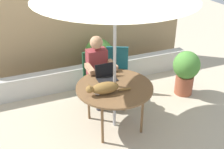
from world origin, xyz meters
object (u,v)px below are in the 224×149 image
Objects in this scene: potted_plant_by_chair at (186,70)px; person_seated at (98,67)px; laptop at (106,74)px; patio_table at (115,89)px; potted_plant_near_fence at (99,56)px; chair_empty at (117,67)px; cat at (104,88)px; chair_occupied at (95,72)px.

person_seated is at bearing 168.87° from potted_plant_by_chair.
person_seated reaches higher than laptop.
person_seated reaches higher than patio_table.
patio_table is at bearing -101.53° from potted_plant_near_fence.
laptop is (-0.03, 0.29, 0.11)m from patio_table.
patio_table is 1.36× the size of potted_plant_by_chair.
patio_table is at bearing -165.55° from potted_plant_by_chair.
chair_empty is 1.06× the size of potted_plant_by_chair.
chair_empty is 0.49m from person_seated.
person_seated is 1.46× the size of potted_plant_by_chair.
person_seated is 0.88m from cat.
person_seated is at bearing 90.00° from patio_table.
patio_table is at bearing -90.00° from person_seated.
potted_plant_by_chair is (1.17, -0.50, -0.04)m from chair_empty.
patio_table is 1.70m from potted_plant_near_fence.
chair_occupied is at bearing 77.72° from cat.
chair_empty is 1.08× the size of potted_plant_near_fence.
patio_table is 1.29× the size of chair_occupied.
person_seated reaches higher than cat.
potted_plant_near_fence is (0.37, 1.36, -0.32)m from laptop.
laptop is at bearing 65.51° from cat.
potted_plant_near_fence is (0.34, 0.77, -0.07)m from chair_occupied.
person_seated is (0.00, 0.72, 0.03)m from patio_table.
laptop reaches higher than patio_table.
chair_occupied is at bearing -113.59° from potted_plant_near_fence.
potted_plant_by_chair is (1.59, 0.41, -0.18)m from patio_table.
person_seated is 1.02m from potted_plant_near_fence.
person_seated is at bearing -109.93° from potted_plant_near_fence.
laptop reaches higher than chair_empty.
potted_plant_by_chair is (1.25, -1.24, 0.03)m from potted_plant_near_fence.
potted_plant_by_chair is at bearing 4.26° from laptop.
potted_plant_by_chair is (1.59, -0.47, -0.04)m from chair_occupied.
potted_plant_near_fence is at bearing 74.91° from laptop.
potted_plant_by_chair is at bearing -44.74° from potted_plant_near_fence.
chair_empty reaches higher than cat.
patio_table is 1.29× the size of chair_empty.
patio_table is 1.65m from potted_plant_by_chair.
chair_occupied is at bearing 90.00° from patio_table.
cat is at bearing -107.37° from potted_plant_near_fence.
laptop reaches higher than chair_occupied.
cat is at bearing -122.02° from chair_empty.
potted_plant_by_chair reaches higher than potted_plant_near_fence.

